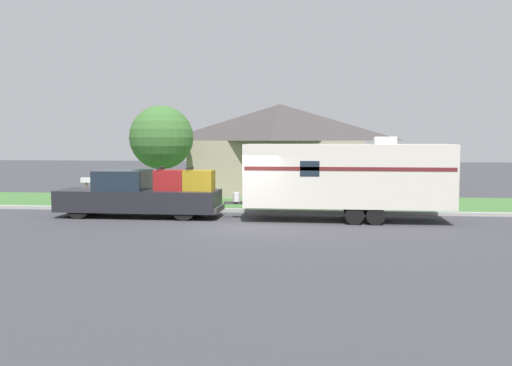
# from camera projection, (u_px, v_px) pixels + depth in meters

# --- Properties ---
(ground_plane) EXTENTS (120.00, 120.00, 0.00)m
(ground_plane) POSITION_uv_depth(u_px,v_px,m) (242.00, 226.00, 20.41)
(ground_plane) COLOR #38383D
(curb_strip) EXTENTS (80.00, 0.30, 0.14)m
(curb_strip) POSITION_uv_depth(u_px,v_px,m) (255.00, 211.00, 24.12)
(curb_strip) COLOR #999993
(curb_strip) RESTS_ON ground_plane
(lawn_strip) EXTENTS (80.00, 7.00, 0.03)m
(lawn_strip) POSITION_uv_depth(u_px,v_px,m) (264.00, 203.00, 27.74)
(lawn_strip) COLOR #3D6B33
(lawn_strip) RESTS_ON ground_plane
(house_across_street) EXTENTS (9.91, 8.40, 5.12)m
(house_across_street) POSITION_uv_depth(u_px,v_px,m) (280.00, 147.00, 32.93)
(house_across_street) COLOR gray
(house_across_street) RESTS_ON ground_plane
(pickup_truck) EXTENTS (6.50, 1.96, 2.00)m
(pickup_truck) POSITION_uv_depth(u_px,v_px,m) (141.00, 195.00, 22.65)
(pickup_truck) COLOR black
(pickup_truck) RESTS_ON ground_plane
(travel_trailer) EXTENTS (8.60, 2.43, 3.19)m
(travel_trailer) POSITION_uv_depth(u_px,v_px,m) (347.00, 175.00, 21.60)
(travel_trailer) COLOR black
(travel_trailer) RESTS_ON ground_plane
(mailbox) EXTENTS (0.48, 0.20, 1.34)m
(mailbox) POSITION_uv_depth(u_px,v_px,m) (86.00, 184.00, 26.15)
(mailbox) COLOR brown
(mailbox) RESTS_ON ground_plane
(tree_in_yard) EXTENTS (3.15, 3.15, 4.76)m
(tree_in_yard) POSITION_uv_depth(u_px,v_px,m) (161.00, 138.00, 28.11)
(tree_in_yard) COLOR brown
(tree_in_yard) RESTS_ON ground_plane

